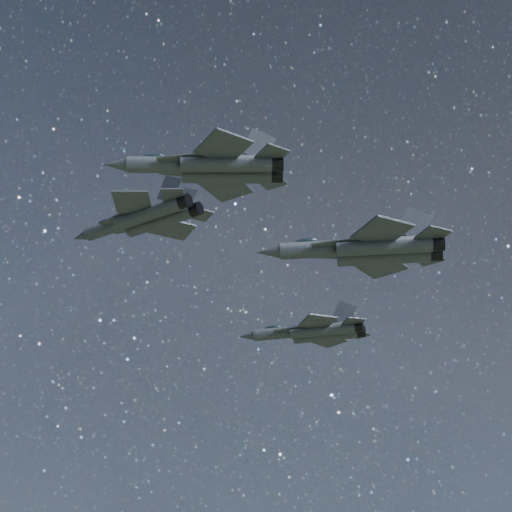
# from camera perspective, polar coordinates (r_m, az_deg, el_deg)

# --- Properties ---
(jet_lead) EXTENTS (16.96, 11.26, 4.32)m
(jet_lead) POSITION_cam_1_polar(r_m,az_deg,el_deg) (82.46, -8.14, 2.76)
(jet_lead) COLOR #30363C
(jet_left) EXTENTS (18.19, 12.80, 4.60)m
(jet_left) POSITION_cam_1_polar(r_m,az_deg,el_deg) (106.00, 4.20, -5.50)
(jet_left) COLOR #30363C
(jet_right) EXTENTS (15.80, 10.90, 3.97)m
(jet_right) POSITION_cam_1_polar(r_m,az_deg,el_deg) (65.47, -3.23, 6.49)
(jet_right) COLOR #30363C
(jet_slot) EXTENTS (20.06, 14.16, 5.08)m
(jet_slot) POSITION_cam_1_polar(r_m,az_deg,el_deg) (81.16, 8.13, 0.50)
(jet_slot) COLOR #30363C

